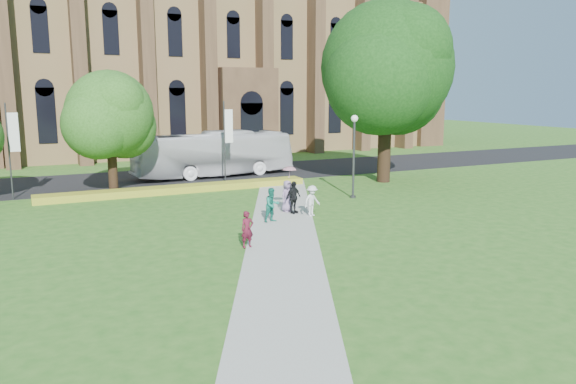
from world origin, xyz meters
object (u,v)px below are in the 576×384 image
large_tree (387,68)px  pedestrian_0 (247,229)px  streetlamp (354,146)px  tour_coach (214,154)px

large_tree → pedestrian_0: large_tree is taller
streetlamp → pedestrian_0: size_ratio=3.29×
pedestrian_0 → streetlamp: bearing=32.8°
streetlamp → pedestrian_0: 13.21m
streetlamp → pedestrian_0: (-10.31, -7.89, -2.46)m
tour_coach → pedestrian_0: size_ratio=8.01×
streetlamp → tour_coach: (-5.08, 12.54, -1.50)m
large_tree → tour_coach: bearing=142.8°
streetlamp → pedestrian_0: bearing=-142.6°
tour_coach → pedestrian_0: (-5.23, -20.43, -0.96)m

